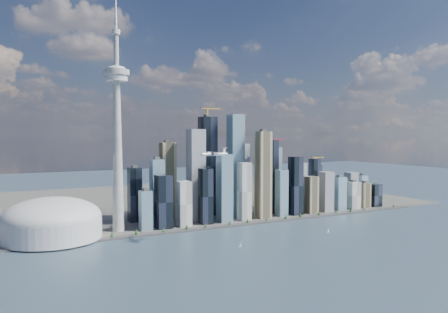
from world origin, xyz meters
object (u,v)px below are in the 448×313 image
needle_tower (117,127)px  airplane (214,154)px  sailboat_west (240,245)px  dome_stadium (52,221)px  sailboat_east (328,231)px

needle_tower → airplane: bearing=-50.9°
airplane → sailboat_west: bearing=-64.8°
airplane → sailboat_west: 187.50m
dome_stadium → sailboat_west: dome_stadium is taller
airplane → dome_stadium: bearing=142.9°
airplane → needle_tower: bearing=123.0°
needle_tower → dome_stadium: (-140.00, -10.00, -196.40)m
needle_tower → sailboat_east: bearing=-27.5°
needle_tower → sailboat_west: bearing=-52.5°
needle_tower → airplane: size_ratio=8.32×
dome_stadium → airplane: (289.08, -173.50, 141.17)m
airplane → sailboat_west: airplane is taller
needle_tower → dome_stadium: bearing=-175.9°
sailboat_west → sailboat_east: 236.42m
dome_stadium → sailboat_east: dome_stadium is taller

